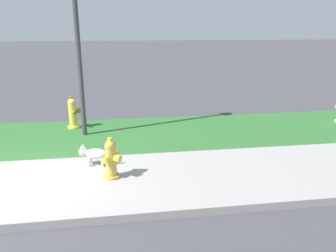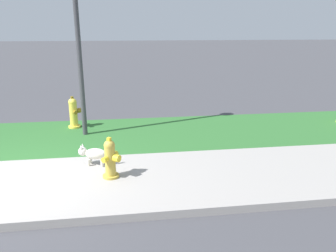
{
  "view_description": "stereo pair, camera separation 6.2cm",
  "coord_description": "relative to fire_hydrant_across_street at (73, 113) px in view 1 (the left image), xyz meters",
  "views": [
    {
      "loc": [
        1.91,
        -4.96,
        2.41
      ],
      "look_at": [
        2.91,
        1.63,
        0.4
      ],
      "focal_mm": 35.0,
      "sensor_mm": 36.0,
      "label": 1
    },
    {
      "loc": [
        1.98,
        -4.97,
        2.41
      ],
      "look_at": [
        2.91,
        1.63,
        0.4
      ],
      "focal_mm": 35.0,
      "sensor_mm": 36.0,
      "label": 2
    }
  ],
  "objects": [
    {
      "name": "sidewalk_pavement",
      "position": [
        -0.75,
        -3.14,
        -0.38
      ],
      "size": [
        18.0,
        2.19,
        0.01
      ],
      "primitive_type": "cube",
      "color": "#9E9993",
      "rests_on": "ground"
    },
    {
      "name": "ground_plane",
      "position": [
        -0.75,
        -3.14,
        -0.38
      ],
      "size": [
        120.0,
        120.0,
        0.0
      ],
      "primitive_type": "plane",
      "color": "#424247"
    },
    {
      "name": "small_white_dog",
      "position": [
        0.65,
        -2.48,
        -0.16
      ],
      "size": [
        0.55,
        0.28,
        0.4
      ],
      "rotation": [
        0.0,
        0.0,
        2.9
      ],
      "color": "silver",
      "rests_on": "ground"
    },
    {
      "name": "grass_verge",
      "position": [
        -0.75,
        -0.71,
        -0.38
      ],
      "size": [
        18.0,
        2.68,
        0.01
      ],
      "primitive_type": "cube",
      "color": "#2D662D",
      "rests_on": "ground"
    },
    {
      "name": "fire_hydrant_far_end",
      "position": [
        0.98,
        -3.03,
        -0.05
      ],
      "size": [
        0.33,
        0.34,
        0.71
      ],
      "rotation": [
        0.0,
        0.0,
        4.08
      ],
      "color": "gold",
      "rests_on": "ground"
    },
    {
      "name": "fire_hydrant_across_street",
      "position": [
        0.0,
        0.0,
        0.0
      ],
      "size": [
        0.35,
        0.37,
        0.79
      ],
      "rotation": [
        0.0,
        0.0,
        5.19
      ],
      "color": "yellow",
      "rests_on": "ground"
    }
  ]
}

